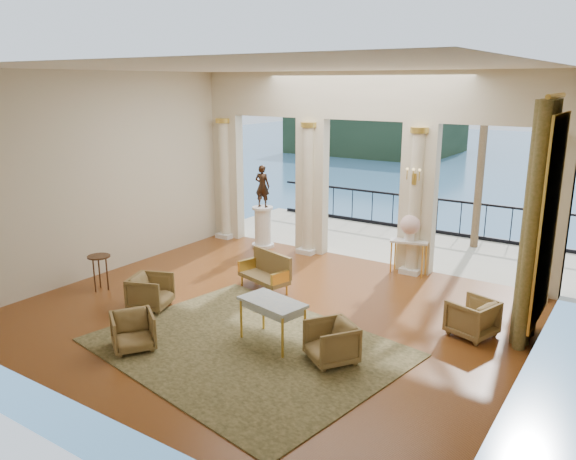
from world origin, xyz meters
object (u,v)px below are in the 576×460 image
Objects in this scene: game_table at (272,305)px; side_table at (99,261)px; armchair_d at (150,290)px; settee at (267,271)px; armchair_a at (133,330)px; console_table at (409,246)px; statue at (262,186)px; armchair_c at (472,316)px; pedestal at (263,228)px; armchair_b at (331,341)px.

side_table is at bearing -168.46° from game_table.
armchair_d is at bearing -166.60° from game_table.
armchair_d is 2.44m from settee.
armchair_a is 0.52× the size of settee.
console_table reaches higher than game_table.
statue reaches higher than settee.
console_table is at bearing 95.26° from game_table.
console_table is at bearing -120.83° from armchair_c.
armchair_c is 4.26m from settee.
pedestal is (-0.67, 4.61, 0.15)m from armchair_d.
pedestal reaches higher than side_table.
armchair_d is at bearing -50.15° from armchair_c.
armchair_d is at bearing -81.68° from pedestal.
armchair_c is 6.64m from pedestal.
armchair_d reaches higher than armchair_c.
pedestal is 4.06m from console_table.
armchair_b is 2.67m from armchair_c.
pedestal is (-4.63, 4.56, 0.16)m from armchair_b.
armchair_a is at bearing -119.14° from armchair_b.
side_table is (-7.14, -2.11, 0.29)m from armchair_c.
armchair_a is 0.93× the size of armchair_d.
console_table is (4.05, 0.05, -0.98)m from statue.
statue reaches higher than armchair_b.
statue is at bearing 170.45° from armchair_b.
armchair_c is 0.95× the size of side_table.
armchair_b is at bearing -17.83° from armchair_c.
side_table is at bearing 68.95° from statue.
settee is at bearing -70.34° from armchair_c.
armchair_c is 0.81× the size of console_table.
console_table is 1.18× the size of side_table.
armchair_c is (4.47, 3.58, 0.02)m from armchair_a.
settee is 1.06× the size of game_table.
armchair_a is 0.56× the size of game_table.
pedestal is at bearing -12.44° from armchair_d.
pedestal is at bearing 50.10° from armchair_a.
pedestal is (-1.72, 5.97, 0.18)m from armchair_a.
game_table is 1.37× the size of console_table.
armchair_b is at bearing 126.26° from statue.
armchair_a is 0.63× the size of pedestal.
armchair_d is at bearing -3.81° from side_table.
game_table is at bearing -36.39° from settee.
game_table is at bearing -145.65° from armchair_b.
armchair_c is 0.99× the size of armchair_d.
armchair_a is 2.31m from game_table.
game_table is (-2.69, -2.15, 0.33)m from armchair_c.
armchair_b is (2.91, 1.41, 0.02)m from armchair_a.
armchair_c is at bearing 17.59° from settee.
armchair_d is 0.56× the size of settee.
settee is at bearing 118.38° from statue.
statue is (0.00, 0.00, 1.11)m from pedestal.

